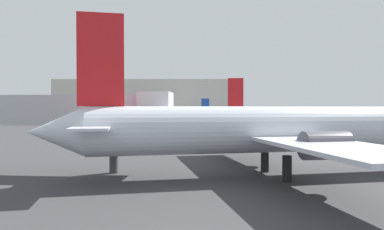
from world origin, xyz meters
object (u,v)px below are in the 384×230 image
Objects in this scene: airplane_on_taxiway at (167,116)px; jet_bridge at (71,112)px; airplane_at_gate at (290,129)px; airplane_distant at (180,117)px.

airplane_on_taxiway reaches higher than jet_bridge.
airplane_at_gate is 2.08× the size of jet_bridge.
airplane_at_gate is 1.62× the size of airplane_distant.
jet_bridge is (-4.70, -38.90, 1.19)m from airplane_on_taxiway.
airplane_on_taxiway is at bearing 95.92° from airplane_at_gate.
airplane_distant reaches higher than jet_bridge.
airplane_distant is at bearing 87.05° from airplane_at_gate.
airplane_on_taxiway reaches higher than airplane_distant.
airplane_at_gate is at bearing -0.33° from jet_bridge.
airplane_on_taxiway is at bearing 87.82° from jet_bridge.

